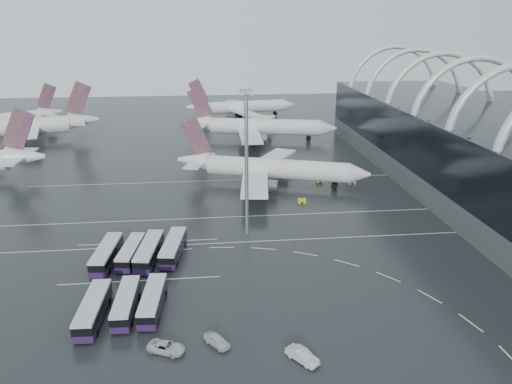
{
  "coord_description": "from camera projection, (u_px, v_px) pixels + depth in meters",
  "views": [
    {
      "loc": [
        -12.18,
        -94.75,
        42.99
      ],
      "look_at": [
        -0.95,
        8.74,
        7.0
      ],
      "focal_mm": 35.0,
      "sensor_mm": 36.0,
      "label": 1
    }
  ],
  "objects": [
    {
      "name": "airliner_gate_b",
      "position": [
        257.0,
        127.0,
        186.93
      ],
      "size": [
        57.03,
        50.47,
        19.94
      ],
      "rotation": [
        0.0,
        0.0,
        -0.23
      ],
      "color": "silver",
      "rests_on": "ground"
    },
    {
      "name": "terminal",
      "position": [
        497.0,
        155.0,
        125.68
      ],
      "size": [
        42.0,
        160.0,
        34.9
      ],
      "color": "#55575A",
      "rests_on": "ground"
    },
    {
      "name": "bus_bay_line_north",
      "position": [
        149.0,
        242.0,
        101.87
      ],
      "size": [
        28.0,
        0.25,
        0.01
      ],
      "primitive_type": "cube",
      "color": "silver",
      "rests_on": "ground"
    },
    {
      "name": "lane_marking_far",
      "position": [
        247.0,
        179.0,
        141.9
      ],
      "size": [
        120.0,
        0.25,
        0.01
      ],
      "primitive_type": "cube",
      "color": "silver",
      "rests_on": "ground"
    },
    {
      "name": "bus_row_far_a",
      "position": [
        93.0,
        309.0,
        75.06
      ],
      "size": [
        3.56,
        13.28,
        3.24
      ],
      "rotation": [
        0.0,
        0.0,
        1.53
      ],
      "color": "#26123A",
      "rests_on": "ground"
    },
    {
      "name": "jet_remote_mid",
      "position": [
        33.0,
        126.0,
        185.65
      ],
      "size": [
        49.24,
        39.91,
        21.54
      ],
      "rotation": [
        0.0,
        0.0,
        3.38
      ],
      "color": "silver",
      "rests_on": "ground"
    },
    {
      "name": "van_curve_a",
      "position": [
        166.0,
        347.0,
        68.02
      ],
      "size": [
        5.71,
        4.23,
        1.44
      ],
      "primitive_type": "imported",
      "rotation": [
        0.0,
        0.0,
        1.17
      ],
      "color": "silver",
      "rests_on": "ground"
    },
    {
      "name": "gse_cart_belly_c",
      "position": [
        302.0,
        201.0,
        123.57
      ],
      "size": [
        2.0,
        1.18,
        1.09
      ],
      "primitive_type": "cube",
      "color": "gold",
      "rests_on": "ground"
    },
    {
      "name": "van_curve_c",
      "position": [
        302.0,
        356.0,
        66.2
      ],
      "size": [
        4.35,
        4.93,
        1.62
      ],
      "primitive_type": "imported",
      "rotation": [
        0.0,
        0.0,
        0.66
      ],
      "color": "silver",
      "rests_on": "ground"
    },
    {
      "name": "gse_cart_belly_b",
      "position": [
        352.0,
        182.0,
        137.91
      ],
      "size": [
        2.06,
        1.22,
        1.12
      ],
      "primitive_type": "cube",
      "color": "slate",
      "rests_on": "ground"
    },
    {
      "name": "bus_row_near_a",
      "position": [
        107.0,
        254.0,
        92.64
      ],
      "size": [
        4.28,
        13.64,
        3.3
      ],
      "rotation": [
        0.0,
        0.0,
        1.48
      ],
      "color": "#26123A",
      "rests_on": "ground"
    },
    {
      "name": "lane_marking_mid",
      "position": [
        259.0,
        216.0,
        115.59
      ],
      "size": [
        120.0,
        0.25,
        0.01
      ],
      "primitive_type": "cube",
      "color": "silver",
      "rests_on": "ground"
    },
    {
      "name": "bus_row_far_b",
      "position": [
        126.0,
        303.0,
        76.94
      ],
      "size": [
        3.22,
        12.48,
        3.06
      ],
      "rotation": [
        0.0,
        0.0,
        1.54
      ],
      "color": "#26123A",
      "rests_on": "ground"
    },
    {
      "name": "lane_marking_near",
      "position": [
        266.0,
        241.0,
        102.44
      ],
      "size": [
        120.0,
        0.25,
        0.01
      ],
      "primitive_type": "cube",
      "color": "silver",
      "rests_on": "ground"
    },
    {
      "name": "ground",
      "position": [
        265.0,
        237.0,
        104.32
      ],
      "size": [
        420.0,
        420.0,
        0.0
      ],
      "primitive_type": "plane",
      "color": "black",
      "rests_on": "ground"
    },
    {
      "name": "bus_row_near_c",
      "position": [
        149.0,
        251.0,
        93.66
      ],
      "size": [
        4.72,
        13.86,
        3.35
      ],
      "rotation": [
        0.0,
        0.0,
        1.45
      ],
      "color": "#26123A",
      "rests_on": "ground"
    },
    {
      "name": "bus_row_near_d",
      "position": [
        173.0,
        247.0,
        95.33
      ],
      "size": [
        4.86,
        13.65,
        3.29
      ],
      "rotation": [
        0.0,
        0.0,
        1.43
      ],
      "color": "#26123A",
      "rests_on": "ground"
    },
    {
      "name": "jet_remote_far",
      "position": [
        12.0,
        119.0,
        203.73
      ],
      "size": [
        38.46,
        31.54,
        18.25
      ],
      "rotation": [
        0.0,
        0.0,
        3.68
      ],
      "color": "silver",
      "rests_on": "ground"
    },
    {
      "name": "bus_bay_line_south",
      "position": [
        140.0,
        281.0,
        86.84
      ],
      "size": [
        28.0,
        0.25,
        0.01
      ],
      "primitive_type": "cube",
      "color": "silver",
      "rests_on": "ground"
    },
    {
      "name": "airliner_main",
      "position": [
        268.0,
        169.0,
        136.09
      ],
      "size": [
        52.25,
        45.29,
        18.15
      ],
      "rotation": [
        0.0,
        0.0,
        -0.33
      ],
      "color": "silver",
      "rests_on": "ground"
    },
    {
      "name": "bus_row_near_b",
      "position": [
        131.0,
        252.0,
        93.85
      ],
      "size": [
        4.34,
        12.44,
        3.0
      ],
      "rotation": [
        0.0,
        0.0,
        1.44
      ],
      "color": "#26123A",
      "rests_on": "ground"
    },
    {
      "name": "airliner_gate_c",
      "position": [
        240.0,
        107.0,
        231.22
      ],
      "size": [
        51.55,
        47.0,
        18.39
      ],
      "rotation": [
        0.0,
        0.0,
        0.16
      ],
      "color": "silver",
      "rests_on": "ground"
    },
    {
      "name": "floodlight_mast",
      "position": [
        246.0,
        146.0,
        99.72
      ],
      "size": [
        2.32,
        2.32,
        30.3
      ],
      "color": "gray",
      "rests_on": "ground"
    },
    {
      "name": "van_curve_b",
      "position": [
        217.0,
        340.0,
        69.45
      ],
      "size": [
        4.09,
        4.55,
        1.5
      ],
      "primitive_type": "imported",
      "rotation": [
        0.0,
        0.0,
        0.66
      ],
      "color": "silver",
      "rests_on": "ground"
    },
    {
      "name": "bus_row_far_c",
      "position": [
        153.0,
        300.0,
        77.55
      ],
      "size": [
        3.74,
        12.66,
        3.07
      ],
      "rotation": [
        0.0,
        0.0,
        1.5
      ],
      "color": "#26123A",
      "rests_on": "ground"
    },
    {
      "name": "gse_cart_belly_e",
      "position": [
        320.0,
        180.0,
        139.62
      ],
      "size": [
        1.9,
        1.12,
        1.04
      ],
      "primitive_type": "cube",
      "color": "gold",
      "rests_on": "ground"
    }
  ]
}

